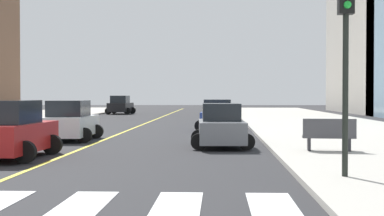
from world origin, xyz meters
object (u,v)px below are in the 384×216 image
car_black_third (120,105)px  car_white_fifth (70,122)px  car_red_second (9,131)px  park_bench (329,135)px  car_blue_nearest (218,116)px  traffic_light_near_corner (346,33)px  car_gray_fourth (221,127)px

car_black_third → car_white_fifth: car_black_third is taller
car_red_second → park_bench: (10.68, 1.52, -0.20)m
car_red_second → park_bench: 10.79m
car_blue_nearest → car_black_third: 29.91m
car_blue_nearest → car_black_third: (-10.58, 27.98, 0.09)m
car_red_second → park_bench: bearing=9.5°
car_blue_nearest → car_white_fifth: bearing=51.3°
traffic_light_near_corner → car_white_fifth: bearing=-50.9°
car_blue_nearest → park_bench: car_blue_nearest is taller
car_blue_nearest → traffic_light_near_corner: size_ratio=0.85×
car_black_third → park_bench: bearing=-68.2°
traffic_light_near_corner → park_bench: (0.82, 6.20, -2.87)m
car_gray_fourth → car_white_fifth: size_ratio=0.97×
car_blue_nearest → car_black_third: bearing=-67.0°
car_white_fifth → traffic_light_near_corner: 15.77m
car_red_second → car_gray_fourth: car_red_second is taller
car_gray_fourth → park_bench: size_ratio=2.15×
car_white_fifth → park_bench: (10.61, -5.86, -0.17)m
car_gray_fourth → traffic_light_near_corner: traffic_light_near_corner is taller
car_blue_nearest → car_red_second: 16.63m
car_gray_fourth → traffic_light_near_corner: 9.93m
traffic_light_near_corner → park_bench: traffic_light_near_corner is taller
car_white_fifth → car_blue_nearest: bearing=48.7°
traffic_light_near_corner → car_gray_fourth: bearing=-72.4°
car_red_second → car_white_fifth: car_red_second is taller
car_red_second → car_black_third: size_ratio=0.95×
traffic_light_near_corner → car_red_second: bearing=-25.4°
car_black_third → car_white_fifth: size_ratio=1.11×
car_white_fifth → park_bench: bearing=-29.2°
car_black_third → park_bench: size_ratio=2.47×
car_black_third → traffic_light_near_corner: (13.61, -47.81, 2.62)m
car_white_fifth → park_bench: car_white_fifth is taller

